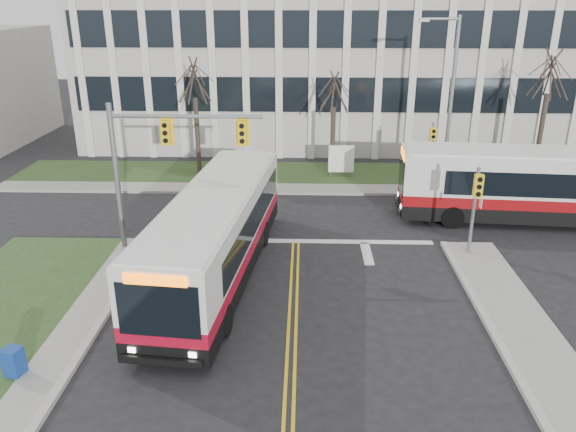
# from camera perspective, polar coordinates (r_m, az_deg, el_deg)

# --- Properties ---
(ground) EXTENTS (120.00, 120.00, 0.00)m
(ground) POSITION_cam_1_polar(r_m,az_deg,el_deg) (17.56, 0.34, -13.47)
(ground) COLOR black
(ground) RESTS_ON ground
(sidewalk_cross) EXTENTS (44.00, 1.60, 0.14)m
(sidewalk_cross) POSITION_cam_1_polar(r_m,az_deg,el_deg) (31.59, 10.14, 2.62)
(sidewalk_cross) COLOR #9E9B93
(sidewalk_cross) RESTS_ON ground
(building_lawn) EXTENTS (44.00, 5.00, 0.12)m
(building_lawn) POSITION_cam_1_polar(r_m,az_deg,el_deg) (34.23, 9.51, 4.11)
(building_lawn) COLOR #29421C
(building_lawn) RESTS_ON ground
(office_building) EXTENTS (40.00, 16.00, 12.00)m
(office_building) POSITION_cam_1_polar(r_m,az_deg,el_deg) (44.84, 8.00, 15.98)
(office_building) COLOR #BBB5AD
(office_building) RESTS_ON ground
(mast_arm_signal) EXTENTS (6.11, 0.38, 6.20)m
(mast_arm_signal) POSITION_cam_1_polar(r_m,az_deg,el_deg) (23.11, -13.33, 6.31)
(mast_arm_signal) COLOR slate
(mast_arm_signal) RESTS_ON ground
(signal_pole_near) EXTENTS (0.34, 0.39, 3.80)m
(signal_pole_near) POSITION_cam_1_polar(r_m,az_deg,el_deg) (23.62, 18.53, 1.62)
(signal_pole_near) COLOR slate
(signal_pole_near) RESTS_ON ground
(signal_pole_far) EXTENTS (0.34, 0.39, 3.80)m
(signal_pole_far) POSITION_cam_1_polar(r_m,az_deg,el_deg) (31.51, 14.37, 6.85)
(signal_pole_far) COLOR slate
(signal_pole_far) RESTS_ON ground
(streetlight) EXTENTS (2.15, 0.25, 9.20)m
(streetlight) POSITION_cam_1_polar(r_m,az_deg,el_deg) (31.94, 16.00, 11.83)
(streetlight) COLOR slate
(streetlight) RESTS_ON ground
(directory_sign) EXTENTS (1.50, 0.12, 2.00)m
(directory_sign) POSITION_cam_1_polar(r_m,az_deg,el_deg) (33.19, 5.43, 5.76)
(directory_sign) COLOR slate
(directory_sign) RESTS_ON ground
(tree_left) EXTENTS (1.80, 1.80, 7.70)m
(tree_left) POSITION_cam_1_polar(r_m,az_deg,el_deg) (33.34, -9.50, 13.27)
(tree_left) COLOR #42352B
(tree_left) RESTS_ON ground
(tree_mid) EXTENTS (1.80, 1.80, 6.82)m
(tree_mid) POSITION_cam_1_polar(r_m,az_deg,el_deg) (33.06, 4.70, 12.31)
(tree_mid) COLOR #42352B
(tree_mid) RESTS_ON ground
(tree_right) EXTENTS (1.80, 1.80, 8.25)m
(tree_right) POSITION_cam_1_polar(r_m,az_deg,el_deg) (35.42, 25.06, 12.72)
(tree_right) COLOR #42352B
(tree_right) RESTS_ON ground
(bus_main) EXTENTS (3.97, 12.63, 3.31)m
(bus_main) POSITION_cam_1_polar(r_m,az_deg,el_deg) (21.23, -7.26, -2.06)
(bus_main) COLOR silver
(bus_main) RESTS_ON ground
(bus_cross) EXTENTS (12.92, 3.79, 3.40)m
(bus_cross) POSITION_cam_1_polar(r_m,az_deg,el_deg) (28.84, 24.13, 2.64)
(bus_cross) COLOR silver
(bus_cross) RESTS_ON ground
(newspaper_box_blue) EXTENTS (0.60, 0.57, 0.95)m
(newspaper_box_blue) POSITION_cam_1_polar(r_m,az_deg,el_deg) (17.94, -26.09, -13.29)
(newspaper_box_blue) COLOR navy
(newspaper_box_blue) RESTS_ON ground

